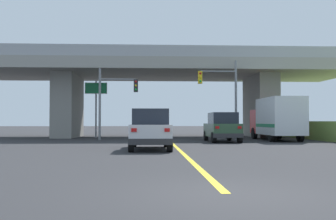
# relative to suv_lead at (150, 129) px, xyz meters

# --- Properties ---
(ground) EXTENTS (160.00, 160.00, 0.00)m
(ground) POSITION_rel_suv_lead_xyz_m (1.43, 15.78, -1.02)
(ground) COLOR #2B2B2D
(overpass_bridge) EXTENTS (32.99, 10.11, 7.41)m
(overpass_bridge) POSITION_rel_suv_lead_xyz_m (1.43, 15.78, 4.17)
(overpass_bridge) COLOR gray
(overpass_bridge) RESTS_ON ground
(lane_divider_stripe) EXTENTS (0.20, 25.21, 0.01)m
(lane_divider_stripe) POSITION_rel_suv_lead_xyz_m (1.43, 0.37, -1.01)
(lane_divider_stripe) COLOR yellow
(lane_divider_stripe) RESTS_ON ground
(suv_lead) EXTENTS (2.03, 4.75, 2.02)m
(suv_lead) POSITION_rel_suv_lead_xyz_m (0.00, 0.00, 0.00)
(suv_lead) COLOR silver
(suv_lead) RESTS_ON ground
(suv_crossing) EXTENTS (2.00, 4.49, 2.02)m
(suv_crossing) POSITION_rel_suv_lead_xyz_m (5.01, 7.22, -0.00)
(suv_crossing) COLOR #2D4C33
(suv_crossing) RESTS_ON ground
(box_truck) EXTENTS (2.33, 6.68, 3.12)m
(box_truck) POSITION_rel_suv_lead_xyz_m (9.43, 8.90, 0.62)
(box_truck) COLOR red
(box_truck) RESTS_ON ground
(traffic_signal_nearside) EXTENTS (3.02, 0.36, 6.10)m
(traffic_signal_nearside) POSITION_rel_suv_lead_xyz_m (5.69, 10.10, 2.79)
(traffic_signal_nearside) COLOR slate
(traffic_signal_nearside) RESTS_ON ground
(traffic_signal_farside) EXTENTS (2.96, 0.36, 5.42)m
(traffic_signal_farside) POSITION_rel_suv_lead_xyz_m (-2.78, 10.02, 2.36)
(traffic_signal_farside) COLOR slate
(traffic_signal_farside) RESTS_ON ground
(highway_sign) EXTENTS (1.88, 0.17, 4.85)m
(highway_sign) POSITION_rel_suv_lead_xyz_m (-4.53, 13.63, 2.62)
(highway_sign) COLOR slate
(highway_sign) RESTS_ON ground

